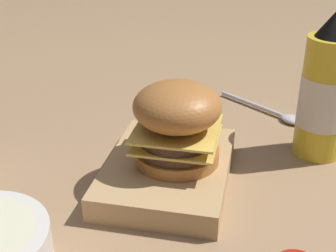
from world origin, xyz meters
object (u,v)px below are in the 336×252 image
object	(u,v)px
serving_board	(168,171)
burger	(177,123)
spoon	(278,114)
ketchup_bottle	(325,93)

from	to	relation	value
serving_board	burger	distance (m)	0.07
burger	spoon	world-z (taller)	burger
spoon	ketchup_bottle	bearing A→B (deg)	-27.84
burger	spoon	xyz separation A→B (m)	(-0.23, 0.13, -0.08)
burger	spoon	size ratio (longest dim) A/B	0.73
serving_board	spoon	size ratio (longest dim) A/B	1.40
burger	ketchup_bottle	bearing A→B (deg)	121.86
burger	serving_board	bearing A→B (deg)	-68.24
burger	ketchup_bottle	xyz separation A→B (m)	(-0.12, 0.19, 0.01)
burger	ketchup_bottle	size ratio (longest dim) A/B	0.52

